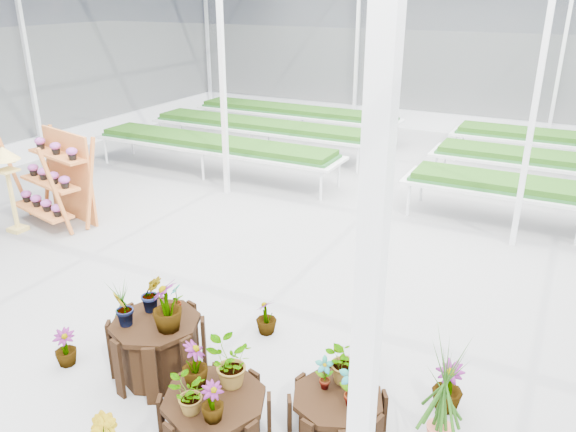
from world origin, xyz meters
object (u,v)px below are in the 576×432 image
at_px(plinth_low, 337,413).
at_px(bird_table, 10,190).
at_px(plinth_mid, 215,420).
at_px(plinth_tall, 158,348).
at_px(shelf_rack, 52,180).

bearing_deg(plinth_low, bird_table, 164.55).
xyz_separation_m(plinth_mid, bird_table, (-6.29, 2.71, 0.54)).
bearing_deg(plinth_mid, plinth_tall, 153.43).
bearing_deg(plinth_mid, shelf_rack, 150.55).
distance_m(plinth_tall, bird_table, 5.53).
relative_size(plinth_tall, plinth_mid, 1.00).
bearing_deg(shelf_rack, plinth_low, -7.85).
xyz_separation_m(plinth_tall, plinth_low, (2.20, 0.10, -0.14)).
distance_m(plinth_tall, plinth_low, 2.21).
relative_size(plinth_tall, plinth_low, 1.10).
height_order(shelf_rack, bird_table, shelf_rack).
relative_size(plinth_tall, bird_table, 0.65).
bearing_deg(bird_table, plinth_mid, -24.54).
relative_size(plinth_mid, bird_table, 0.65).
xyz_separation_m(plinth_tall, plinth_mid, (1.20, -0.60, -0.08)).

